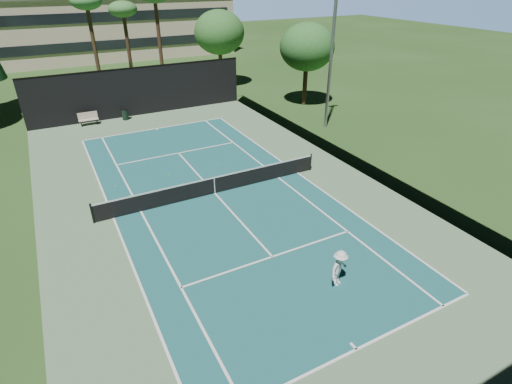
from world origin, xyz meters
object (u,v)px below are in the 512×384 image
Objects in this scene: tennis_ball_d at (115,186)px; trash_bin at (125,114)px; tennis_ball_b at (168,175)px; tennis_ball_c at (218,164)px; player at (339,268)px; park_bench at (88,118)px; tennis_net at (214,185)px.

tennis_ball_d is 12.22m from trash_bin.
tennis_ball_b is 3.15m from tennis_ball_d.
tennis_ball_c is at bearing 0.06° from tennis_ball_b.
tennis_ball_d is at bearing 93.67° from player.
tennis_ball_b reaches higher than tennis_ball_d.
park_bench is at bearing 117.60° from tennis_ball_c.
tennis_net is 9.19m from player.
trash_bin reaches higher than tennis_ball_b.
tennis_ball_d is (-4.75, 3.46, -0.53)m from tennis_net.
trash_bin is at bearing 90.22° from tennis_ball_b.
park_bench reaches higher than tennis_ball_c.
tennis_ball_b is at bearing -76.18° from park_bench.
player reaches higher than park_bench.
tennis_ball_c and tennis_ball_d have the same top height.
tennis_ball_b is 1.06× the size of tennis_ball_d.
tennis_ball_d is at bearing -179.90° from tennis_ball_c.
player is at bearing -81.06° from tennis_net.
tennis_ball_c is 0.04× the size of park_bench.
trash_bin is at bearing 105.77° from tennis_ball_c.
park_bench is at bearing 178.49° from trash_bin.
tennis_net is 204.00× the size of tennis_ball_c.
trash_bin is at bearing 96.13° from tennis_net.
tennis_ball_b is (-1.59, 3.47, -0.52)m from tennis_net.
player is 23.43× the size of tennis_ball_b.
player is 12.57m from tennis_ball_c.
player is at bearing -82.82° from trash_bin.
tennis_ball_c is at bearing 66.23° from player.
player reaches higher than tennis_ball_b.
trash_bin is (-3.33, 11.80, 0.45)m from tennis_ball_c.
player is (1.43, -9.07, 0.23)m from tennis_net.
tennis_ball_d is at bearing -91.12° from park_bench.
trash_bin is at bearing -1.51° from park_bench.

